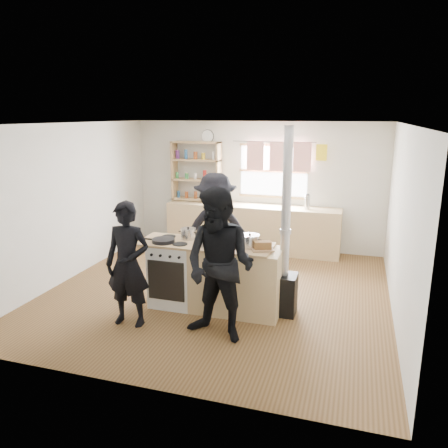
{
  "coord_description": "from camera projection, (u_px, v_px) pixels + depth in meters",
  "views": [
    {
      "loc": [
        1.91,
        -5.89,
        2.63
      ],
      "look_at": [
        0.13,
        -0.1,
        1.1
      ],
      "focal_mm": 35.0,
      "sensor_mm": 36.0,
      "label": 1
    }
  ],
  "objects": [
    {
      "name": "stockpot_stove",
      "position": [
        188.0,
        234.0,
        6.09
      ],
      "size": [
        0.21,
        0.21,
        0.18
      ],
      "color": "#B9B9BB",
      "rests_on": "cooking_island"
    },
    {
      "name": "shelving_unit",
      "position": [
        196.0,
        171.0,
        8.79
      ],
      "size": [
        1.0,
        0.28,
        1.2
      ],
      "color": "tan",
      "rests_on": "back_counter"
    },
    {
      "name": "cooking_island",
      "position": [
        215.0,
        276.0,
        5.98
      ],
      "size": [
        1.97,
        0.64,
        0.93
      ],
      "color": "white",
      "rests_on": "ground"
    },
    {
      "name": "person_far",
      "position": [
        215.0,
        230.0,
        6.79
      ],
      "size": [
        1.31,
        1.05,
        1.77
      ],
      "primitive_type": "imported",
      "rotation": [
        0.0,
        0.0,
        3.55
      ],
      "color": "black",
      "rests_on": "ground"
    },
    {
      "name": "bread_board",
      "position": [
        263.0,
        246.0,
        5.59
      ],
      "size": [
        0.33,
        0.29,
        0.12
      ],
      "color": "tan",
      "rests_on": "cooking_island"
    },
    {
      "name": "person_near_right",
      "position": [
        220.0,
        266.0,
        5.07
      ],
      "size": [
        1.02,
        0.87,
        1.83
      ],
      "primitive_type": "imported",
      "rotation": [
        0.0,
        0.0,
        -0.21
      ],
      "color": "black",
      "rests_on": "ground"
    },
    {
      "name": "thermos",
      "position": [
        307.0,
        202.0,
        8.15
      ],
      "size": [
        0.1,
        0.1,
        0.27
      ],
      "primitive_type": "cylinder",
      "color": "silver",
      "rests_on": "back_counter"
    },
    {
      "name": "stockpot_counter",
      "position": [
        250.0,
        241.0,
        5.72
      ],
      "size": [
        0.25,
        0.25,
        0.19
      ],
      "color": "silver",
      "rests_on": "cooking_island"
    },
    {
      "name": "roast_tray",
      "position": [
        213.0,
        243.0,
        5.81
      ],
      "size": [
        0.4,
        0.36,
        0.06
      ],
      "color": "silver",
      "rests_on": "cooking_island"
    },
    {
      "name": "skillet_greens",
      "position": [
        163.0,
        240.0,
        5.95
      ],
      "size": [
        0.32,
        0.32,
        0.05
      ],
      "color": "black",
      "rests_on": "cooking_island"
    },
    {
      "name": "flue_heater",
      "position": [
        284.0,
        268.0,
        5.79
      ],
      "size": [
        0.35,
        0.35,
        2.5
      ],
      "color": "black",
      "rests_on": "ground"
    },
    {
      "name": "person_near_left",
      "position": [
        128.0,
        264.0,
        5.47
      ],
      "size": [
        0.6,
        0.41,
        1.6
      ],
      "primitive_type": "imported",
      "rotation": [
        0.0,
        0.0,
        0.05
      ],
      "color": "black",
      "rests_on": "ground"
    },
    {
      "name": "back_counter",
      "position": [
        252.0,
        228.0,
        8.6
      ],
      "size": [
        3.4,
        0.55,
        0.9
      ],
      "primitive_type": "cube",
      "color": "tan",
      "rests_on": "ground"
    },
    {
      "name": "ground",
      "position": [
        217.0,
        292.0,
        6.65
      ],
      "size": [
        5.0,
        5.0,
        0.01
      ],
      "primitive_type": "cube",
      "color": "brown",
      "rests_on": "ground"
    }
  ]
}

